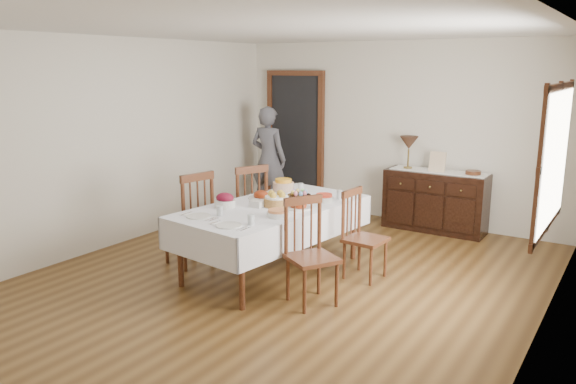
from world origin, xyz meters
The scene contains 26 objects.
ground centered at (0.00, 0.00, 0.00)m, with size 6.00×6.00×0.00m, color brown.
room_shell centered at (-0.15, 0.42, 1.64)m, with size 5.02×6.02×2.65m.
dining_table centered at (-0.24, 0.16, 0.67)m, with size 1.39×2.33×0.76m.
chair_left_near centered at (-1.15, -0.16, 0.55)m, with size 0.54×0.54×1.09m.
chair_left_far centered at (-0.93, 0.60, 0.55)m, with size 0.60×0.60×1.09m.
chair_right_near centered at (0.52, -0.32, 0.52)m, with size 0.58×0.58×1.02m.
chair_right_far centered at (0.65, 0.55, 0.49)m, with size 0.43×0.43×0.96m.
sideboard centered at (0.73, 2.72, 0.42)m, with size 1.38×0.51×0.83m.
person centered at (-1.85, 2.40, 0.88)m, with size 0.55×0.35×1.75m, color #53545E.
bread_basket centered at (-0.18, 0.16, 0.83)m, with size 0.28×0.28×0.17m.
egg_basket centered at (-0.15, 0.56, 0.80)m, with size 0.27×0.27×0.11m.
ham_platter_a centered at (-0.54, 0.36, 0.79)m, with size 0.31×0.31×0.11m.
ham_platter_b centered at (0.07, 0.19, 0.79)m, with size 0.28×0.28×0.11m.
beet_bowl centered at (-0.62, -0.19, 0.83)m, with size 0.22×0.22×0.16m.
carrot_bowl centered at (0.15, 0.61, 0.80)m, with size 0.20×0.20×0.09m.
pineapple_bowl centered at (-0.55, 0.85, 0.83)m, with size 0.26×0.26×0.14m.
casserole_dish centered at (0.07, -0.20, 0.80)m, with size 0.22×0.22×0.07m.
butter_dish centered at (-0.34, 0.01, 0.79)m, with size 0.15×0.11×0.07m.
setting_left centered at (-0.55, -0.58, 0.78)m, with size 0.43×0.31×0.10m.
setting_right centered at (-0.09, -0.68, 0.78)m, with size 0.43×0.31×0.10m.
glass_far_a centered at (-0.35, 0.93, 0.81)m, with size 0.07×0.07×0.10m.
glass_far_b centered at (0.23, 0.81, 0.81)m, with size 0.06×0.06×0.11m.
runner centered at (0.75, 2.75, 0.83)m, with size 1.30×0.35×0.01m.
table_lamp centered at (0.31, 2.72, 1.18)m, with size 0.26×0.26×0.46m.
picture_frame centered at (0.74, 2.70, 0.97)m, with size 0.22×0.08×0.28m.
deco_bowl centered at (1.21, 2.75, 0.86)m, with size 0.20×0.20×0.06m.
Camera 1 is at (3.12, -4.72, 2.24)m, focal length 35.00 mm.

